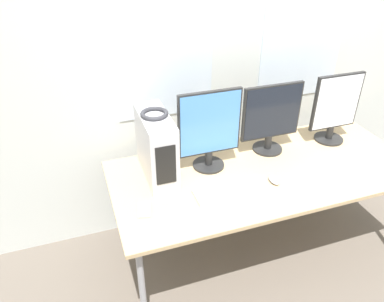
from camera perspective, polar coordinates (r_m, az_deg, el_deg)
name	(u,v)px	position (r m, az deg, el deg)	size (l,w,h in m)	color
ground_plane	(287,293)	(2.89, 14.28, -20.29)	(14.00, 14.00, 0.00)	#665B51
wall_back	(235,59)	(2.89, 6.52, 13.70)	(8.00, 0.07, 2.70)	silver
desk	(265,174)	(2.69, 11.04, -3.50)	(2.15, 0.95, 0.75)	tan
pc_tower	(156,146)	(2.46, -5.47, 0.72)	(0.18, 0.48, 0.45)	silver
headphones	(154,114)	(2.35, -5.77, 5.69)	(0.18, 0.18, 0.03)	#333338
monitor_main	(209,129)	(2.51, 2.68, 3.31)	(0.44, 0.22, 0.57)	black
monitor_right_near	(271,117)	(2.77, 11.98, 5.03)	(0.46, 0.22, 0.52)	black
monitor_right_far	(335,108)	(3.04, 20.99, 6.14)	(0.39, 0.22, 0.54)	black
keyboard	(232,190)	(2.42, 6.04, -5.93)	(0.49, 0.16, 0.02)	silver
mouse	(274,180)	(2.55, 12.39, -4.34)	(0.06, 0.11, 0.03)	#B2B2B7
cell_phone	(144,210)	(2.29, -7.30, -8.87)	(0.10, 0.15, 0.01)	#99999E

